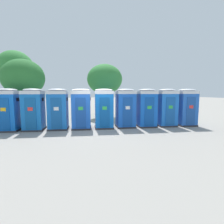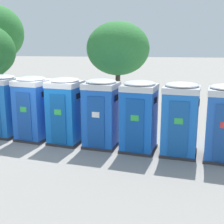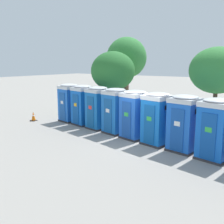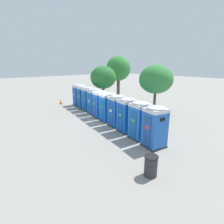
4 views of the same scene
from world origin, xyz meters
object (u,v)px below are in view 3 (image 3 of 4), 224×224
at_px(portapotty_2, 98,108).
at_px(traffic_cone, 33,116).
at_px(street_tree_2, 217,71).
at_px(portapotty_5, 157,118).
at_px(street_tree_0, 113,71).
at_px(portapotty_7, 215,129).
at_px(portapotty_1, 83,105).
at_px(street_tree_1, 126,58).
at_px(portapotty_6, 184,123).
at_px(portapotty_4, 134,114).
at_px(portapotty_0, 69,102).
at_px(portapotty_3, 115,111).

height_order(portapotty_2, traffic_cone, portapotty_2).
bearing_deg(street_tree_2, portapotty_5, -107.08).
bearing_deg(street_tree_0, portapotty_2, -72.87).
distance_m(portapotty_7, street_tree_0, 9.10).
xyz_separation_m(portapotty_1, street_tree_1, (-0.51, 5.93, 2.98)).
distance_m(portapotty_6, street_tree_0, 7.77).
bearing_deg(portapotty_4, portapotty_5, -10.28).
bearing_deg(traffic_cone, portapotty_0, 33.63).
relative_size(portapotty_1, portapotty_3, 1.00).
height_order(portapotty_6, street_tree_1, street_tree_1).
height_order(portapotty_0, portapotty_1, same).
distance_m(portapotty_4, portapotty_6, 2.87).
bearing_deg(portapotty_3, portapotty_2, 171.17).
bearing_deg(portapotty_3, street_tree_1, 117.55).
bearing_deg(portapotty_3, street_tree_2, 44.44).
distance_m(portapotty_2, portapotty_7, 7.17).
height_order(portapotty_3, portapotty_5, same).
xyz_separation_m(portapotty_3, street_tree_1, (-3.34, 6.41, 2.98)).
relative_size(portapotty_1, street_tree_2, 0.53).
height_order(street_tree_1, street_tree_2, street_tree_1).
relative_size(portapotty_4, portapotty_6, 1.00).
xyz_separation_m(portapotty_0, portapotty_4, (5.65, -1.00, -0.00)).
bearing_deg(portapotty_6, street_tree_0, 150.12).
bearing_deg(street_tree_0, portapotty_6, -29.88).
distance_m(portapotty_4, portapotty_7, 4.30).
bearing_deg(street_tree_2, portapotty_7, -75.39).
relative_size(portapotty_0, portapotty_6, 1.00).
height_order(portapotty_7, street_tree_2, street_tree_2).
bearing_deg(portapotty_5, portapotty_6, -8.00).
bearing_deg(portapotty_6, portapotty_0, 170.23).
relative_size(portapotty_5, traffic_cone, 3.97).
xyz_separation_m(portapotty_5, street_tree_2, (1.46, 4.75, 2.18)).
bearing_deg(portapotty_0, portapotty_7, -10.03).
bearing_deg(portapotty_1, portapotty_5, -10.44).
relative_size(portapotty_1, portapotty_4, 1.00).
relative_size(street_tree_0, street_tree_2, 0.97).
bearing_deg(portapotty_7, street_tree_2, 104.61).
distance_m(portapotty_2, portapotty_3, 1.43).
bearing_deg(portapotty_0, street_tree_2, 22.30).
xyz_separation_m(portapotty_6, street_tree_0, (-6.50, 3.73, 2.05)).
relative_size(portapotty_2, portapotty_7, 1.00).
distance_m(portapotty_1, street_tree_0, 3.28).
bearing_deg(street_tree_0, portapotty_4, -41.80).
xyz_separation_m(portapotty_7, street_tree_0, (-7.90, 4.02, 2.05)).
xyz_separation_m(portapotty_0, portapotty_7, (9.88, -1.75, -0.00)).
height_order(portapotty_5, street_tree_1, street_tree_1).
bearing_deg(portapotty_4, portapotty_2, 169.39).
xyz_separation_m(portapotty_5, traffic_cone, (-9.14, -0.13, -0.97)).
bearing_deg(traffic_cone, portapotty_7, -1.72).
bearing_deg(portapotty_4, portapotty_6, -9.14).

